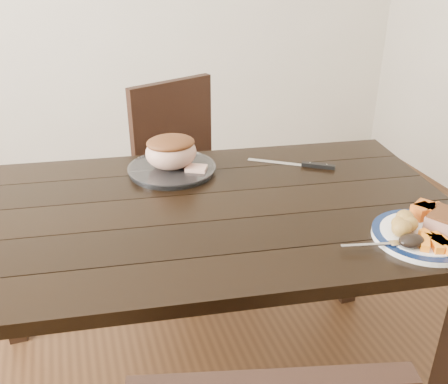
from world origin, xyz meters
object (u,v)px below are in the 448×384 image
object	(u,v)px
chair_far	(187,173)
roast_joint	(171,152)
serving_platter	(172,170)
dinner_plate	(423,236)
carving_knife	(307,165)
pork_slice	(445,223)
fork	(379,245)
dining_table	(198,233)

from	to	relation	value
chair_far	roast_joint	world-z (taller)	chair_far
serving_platter	chair_far	bearing A→B (deg)	70.46
chair_far	roast_joint	xyz separation A→B (m)	(-0.16, -0.45, 0.30)
dinner_plate	carving_knife	size ratio (longest dim) A/B	0.99
pork_slice	fork	xyz separation A→B (m)	(-0.21, -0.01, -0.02)
dinner_plate	pork_slice	distance (m)	0.07
dining_table	fork	world-z (taller)	fork
dining_table	pork_slice	xyz separation A→B (m)	(0.61, -0.37, 0.14)
roast_joint	carving_knife	xyz separation A→B (m)	(0.48, -0.10, -0.07)
dinner_plate	serving_platter	distance (m)	0.86
dining_table	dinner_plate	world-z (taller)	dinner_plate
dining_table	chair_far	distance (m)	0.76
dinner_plate	carving_knife	world-z (taller)	dinner_plate
pork_slice	fork	world-z (taller)	pork_slice
chair_far	serving_platter	xyz separation A→B (m)	(-0.16, -0.45, 0.23)
fork	carving_knife	xyz separation A→B (m)	(0.07, 0.56, -0.01)
fork	roast_joint	size ratio (longest dim) A/B	0.99
fork	roast_joint	bearing A→B (deg)	134.47
dining_table	roast_joint	size ratio (longest dim) A/B	9.52
fork	roast_joint	distance (m)	0.78
chair_far	dinner_plate	xyz separation A→B (m)	(0.40, -1.10, 0.23)
serving_platter	fork	size ratio (longest dim) A/B	1.70
carving_knife	pork_slice	bearing A→B (deg)	-41.64
dinner_plate	pork_slice	world-z (taller)	pork_slice
dining_table	chair_far	size ratio (longest dim) A/B	1.83
fork	pork_slice	bearing A→B (deg)	15.14
pork_slice	chair_far	bearing A→B (deg)	112.86
pork_slice	fork	size ratio (longest dim) A/B	0.58
chair_far	pork_slice	bearing A→B (deg)	92.27
pork_slice	dinner_plate	bearing A→B (deg)	175.24
pork_slice	fork	bearing A→B (deg)	-177.29
chair_far	carving_knife	world-z (taller)	chair_far
dinner_plate	fork	bearing A→B (deg)	-174.29
chair_far	pork_slice	world-z (taller)	chair_far
pork_slice	roast_joint	world-z (taller)	roast_joint
serving_platter	fork	bearing A→B (deg)	-57.96
chair_far	pork_slice	distance (m)	1.23
dinner_plate	carving_knife	bearing A→B (deg)	98.84
dinner_plate	serving_platter	world-z (taller)	serving_platter
dinner_plate	roast_joint	world-z (taller)	roast_joint
fork	carving_knife	bearing A→B (deg)	95.52
fork	carving_knife	world-z (taller)	fork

